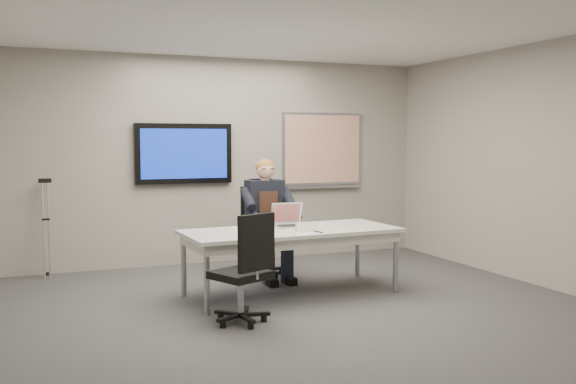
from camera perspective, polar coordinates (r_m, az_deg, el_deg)
name	(u,v)px	position (r m, az deg, el deg)	size (l,w,h in m)	color
floor	(308,316)	(6.25, 1.79, -10.97)	(6.00, 6.00, 0.02)	#393A3C
ceiling	(309,18)	(6.12, 1.86, 15.16)	(6.00, 6.00, 0.02)	white
wall_back	(219,161)	(8.85, -6.15, 2.80)	(6.00, 0.02, 2.80)	gray
wall_front	(550,196)	(3.51, 22.22, -0.34)	(6.00, 0.02, 2.80)	gray
wall_right	(553,165)	(7.75, 22.53, 2.21)	(0.02, 6.00, 2.80)	gray
conference_table	(291,237)	(6.97, 0.27, -3.99)	(2.37, 1.08, 0.72)	silver
tv_display	(184,154)	(8.67, -9.24, 3.39)	(1.30, 0.09, 0.80)	black
whiteboard	(322,150)	(9.37, 3.06, 3.72)	(1.25, 0.08, 1.10)	#979A9F
office_chair_far	(263,248)	(8.02, -2.28, -4.96)	(0.53, 0.53, 1.10)	black
office_chair_near	(244,289)	(5.94, -3.94, -8.63)	(0.65, 0.65, 1.03)	black
seated_person	(270,231)	(7.73, -1.60, -3.51)	(0.45, 0.77, 1.45)	#1D2231
crutch	(46,227)	(8.38, -20.71, -2.90)	(0.17, 0.29, 1.25)	#9EA1A6
laptop	(290,221)	(7.17, 0.15, -2.56)	(0.38, 0.35, 0.26)	#B3B3B5
name_tent	(307,226)	(6.83, 1.71, -3.07)	(0.23, 0.07, 0.09)	white
pen	(318,232)	(6.73, 2.70, -3.55)	(0.01, 0.01, 0.15)	black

